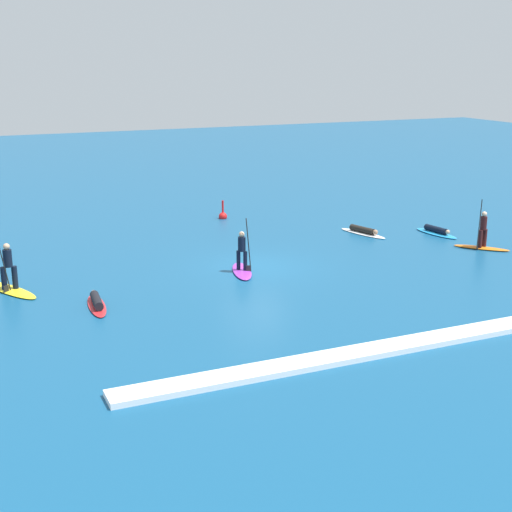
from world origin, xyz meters
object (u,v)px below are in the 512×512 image
object	(u,v)px
surfer_on_orange_board	(482,239)
marker_buoy	(223,216)
surfer_on_white_board	(363,231)
surfer_on_red_board	(97,303)
surfer_on_purple_board	(242,263)
surfer_on_yellow_board	(10,280)
surfer_on_blue_board	(437,232)

from	to	relation	value
surfer_on_orange_board	marker_buoy	size ratio (longest dim) A/B	2.07
surfer_on_white_board	surfer_on_red_board	bearing A→B (deg)	-84.93
surfer_on_orange_board	surfer_on_purple_board	world-z (taller)	surfer_on_orange_board
surfer_on_yellow_board	surfer_on_orange_board	bearing A→B (deg)	58.08
surfer_on_orange_board	surfer_on_red_board	world-z (taller)	surfer_on_orange_board
surfer_on_white_board	surfer_on_yellow_board	size ratio (longest dim) A/B	0.91
surfer_on_purple_board	marker_buoy	xyz separation A→B (m)	(3.01, 9.94, -0.24)
surfer_on_blue_board	surfer_on_orange_board	bearing A→B (deg)	-5.96
surfer_on_red_board	surfer_on_yellow_board	xyz separation A→B (m)	(-2.64, 3.11, 0.29)
surfer_on_orange_board	surfer_on_yellow_board	xyz separation A→B (m)	(-20.66, 2.27, -0.02)
surfer_on_orange_board	marker_buoy	bearing A→B (deg)	-3.45
surfer_on_yellow_board	marker_buoy	distance (m)	14.85
surfer_on_orange_board	surfer_on_red_board	size ratio (longest dim) A/B	0.88
surfer_on_red_board	surfer_on_blue_board	bearing A→B (deg)	-72.40
surfer_on_white_board	surfer_on_yellow_board	world-z (taller)	surfer_on_yellow_board
surfer_on_blue_board	surfer_on_yellow_board	distance (m)	20.58
marker_buoy	surfer_on_blue_board	bearing A→B (deg)	-42.28
surfer_on_purple_board	surfer_on_blue_board	bearing A→B (deg)	116.23
surfer_on_yellow_board	surfer_on_red_board	bearing A→B (deg)	14.62
surfer_on_orange_board	surfer_on_yellow_board	bearing A→B (deg)	42.09
surfer_on_yellow_board	marker_buoy	world-z (taller)	surfer_on_yellow_board
surfer_on_white_board	marker_buoy	distance (m)	8.09
surfer_on_orange_board	surfer_on_red_board	bearing A→B (deg)	51.03
surfer_on_red_board	surfer_on_purple_board	world-z (taller)	surfer_on_purple_board
surfer_on_orange_board	surfer_on_red_board	distance (m)	18.05
surfer_on_red_board	surfer_on_purple_board	bearing A→B (deg)	-69.00
surfer_on_white_board	marker_buoy	xyz separation A→B (m)	(-5.15, 6.23, 0.02)
surfer_on_blue_board	surfer_on_purple_board	distance (m)	11.74
surfer_on_purple_board	marker_buoy	distance (m)	10.39
surfer_on_orange_board	surfer_on_white_board	distance (m)	5.86
surfer_on_white_board	surfer_on_purple_board	xyz separation A→B (m)	(-8.17, -3.71, 0.26)
surfer_on_white_board	marker_buoy	bearing A→B (deg)	-156.23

